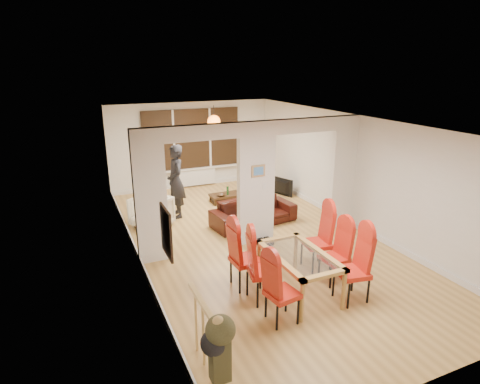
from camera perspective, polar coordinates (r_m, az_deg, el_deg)
floor at (r=8.80m, az=2.19°, el=-6.95°), size 5.00×9.00×0.01m
room_walls at (r=8.34m, az=2.29°, el=1.18°), size 5.00×9.00×2.60m
divider_wall at (r=8.34m, az=2.29°, el=1.18°), size 5.00×0.18×2.60m
bay_window_blinds at (r=12.33m, az=-6.84°, el=7.49°), size 3.00×0.08×1.80m
radiator at (r=12.57m, az=-6.58°, el=2.08°), size 1.40×0.08×0.50m
pendant_light at (r=11.26m, az=-3.73°, el=9.95°), size 0.36×0.36×0.36m
stair_newel at (r=5.22m, az=-5.07°, el=-19.20°), size 0.40×1.20×1.10m
wall_poster at (r=5.32m, az=-10.45°, el=-5.62°), size 0.04×0.52×0.67m
pillar_photo at (r=8.18m, az=2.62°, el=3.02°), size 0.30×0.03×0.25m
dining_table at (r=6.88m, az=8.31°, el=-11.36°), size 0.86×1.52×0.71m
dining_chair_la at (r=6.07m, az=6.06°, el=-13.52°), size 0.50×0.50×1.08m
dining_chair_lb at (r=6.53m, az=3.37°, el=-10.52°), size 0.56×0.56×1.18m
dining_chair_lc at (r=6.89m, az=0.80°, el=-8.99°), size 0.48×0.48×1.16m
dining_chair_ra at (r=6.75m, az=15.71°, el=-10.26°), size 0.54×0.54×1.17m
dining_chair_rb at (r=7.23m, az=13.26°, el=-8.56°), size 0.45×0.45×1.07m
dining_chair_rc at (r=7.61m, az=10.89°, el=-6.60°), size 0.53×0.53×1.17m
sofa at (r=9.60m, az=1.95°, el=-2.84°), size 2.13×1.05×0.60m
armchair at (r=9.63m, az=-12.50°, el=-2.79°), size 1.09×1.10×0.73m
person at (r=10.00m, az=-9.11°, el=1.49°), size 0.67×0.44×1.82m
television at (r=11.74m, az=5.44°, el=0.77°), size 0.88×0.43×0.52m
coffee_table at (r=11.18m, az=-1.76°, el=-0.82°), size 0.99×0.51×0.23m
bottle at (r=11.05m, az=-1.77°, el=0.25°), size 0.06×0.06×0.25m
bowl at (r=10.95m, az=-2.67°, el=-0.46°), size 0.22×0.22×0.05m
shoes at (r=8.64m, az=3.67°, el=-7.10°), size 0.26×0.28×0.11m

